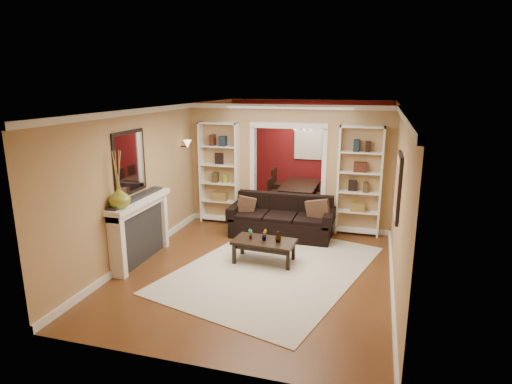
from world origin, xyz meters
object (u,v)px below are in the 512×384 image
(coffee_table, at_px, (264,251))
(fireplace, at_px, (142,230))
(bookshelf_right, at_px, (359,181))
(dining_table, at_px, (301,195))
(bookshelf_left, at_px, (219,173))
(sofa, at_px, (281,217))

(coffee_table, relative_size, fireplace, 0.64)
(coffee_table, xyz_separation_m, bookshelf_right, (1.51, 1.99, 0.94))
(dining_table, bearing_deg, coffee_table, -179.59)
(bookshelf_left, relative_size, dining_table, 1.41)
(coffee_table, xyz_separation_m, dining_table, (-0.03, 3.84, 0.08))
(bookshelf_left, height_order, dining_table, bookshelf_left)
(sofa, height_order, bookshelf_right, bookshelf_right)
(bookshelf_right, distance_m, dining_table, 2.55)
(bookshelf_right, relative_size, dining_table, 1.41)
(coffee_table, distance_m, bookshelf_left, 2.71)
(bookshelf_left, height_order, fireplace, bookshelf_left)
(bookshelf_right, xyz_separation_m, dining_table, (-1.54, 1.85, -0.86))
(bookshelf_right, bearing_deg, dining_table, 129.85)
(bookshelf_left, height_order, bookshelf_right, same)
(fireplace, bearing_deg, sofa, 42.59)
(dining_table, bearing_deg, fireplace, 154.37)
(sofa, relative_size, bookshelf_right, 0.94)
(bookshelf_left, xyz_separation_m, dining_table, (1.56, 1.85, -0.86))
(sofa, height_order, fireplace, fireplace)
(fireplace, bearing_deg, dining_table, 64.37)
(sofa, relative_size, coffee_table, 1.98)
(sofa, distance_m, coffee_table, 1.43)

